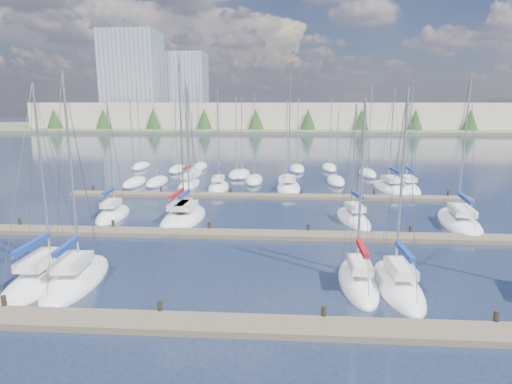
# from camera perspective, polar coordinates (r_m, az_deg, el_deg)

# --- Properties ---
(ground) EXTENTS (400.00, 400.00, 0.00)m
(ground) POSITION_cam_1_polar(r_m,az_deg,el_deg) (76.85, 2.28, 4.18)
(ground) COLOR #222C44
(ground) RESTS_ON ground
(dock_near) EXTENTS (44.00, 1.93, 1.10)m
(dock_near) POSITION_cam_1_polar(r_m,az_deg,el_deg) (20.92, -2.28, -17.36)
(dock_near) COLOR #6B5E4C
(dock_near) RESTS_ON ground
(dock_mid) EXTENTS (44.00, 1.93, 1.10)m
(dock_mid) POSITION_cam_1_polar(r_m,az_deg,el_deg) (33.78, 0.23, -5.69)
(dock_mid) COLOR #6B5E4C
(dock_mid) RESTS_ON ground
(dock_far) EXTENTS (44.00, 1.93, 1.10)m
(dock_far) POSITION_cam_1_polar(r_m,az_deg,el_deg) (47.30, 1.28, -0.55)
(dock_far) COLOR #6B5E4C
(dock_far) RESTS_ON ground
(sailboat_c) EXTENTS (3.43, 7.78, 12.75)m
(sailboat_c) POSITION_cam_1_polar(r_m,az_deg,el_deg) (27.75, -22.83, -10.62)
(sailboat_c) COLOR white
(sailboat_c) RESTS_ON ground
(sailboat_r) EXTENTS (2.55, 8.34, 13.62)m
(sailboat_r) POSITION_cam_1_polar(r_m,az_deg,el_deg) (55.14, 19.50, 0.60)
(sailboat_r) COLOR white
(sailboat_r) RESTS_ON ground
(sailboat_j) EXTENTS (3.01, 7.83, 13.07)m
(sailboat_j) POSITION_cam_1_polar(r_m,az_deg,el_deg) (39.09, -9.07, -3.34)
(sailboat_j) COLOR white
(sailboat_j) RESTS_ON ground
(sailboat_e) EXTENTS (2.42, 7.35, 11.89)m
(sailboat_e) POSITION_cam_1_polar(r_m,az_deg,el_deg) (26.13, 18.33, -11.68)
(sailboat_e) COLOR white
(sailboat_e) RESTS_ON ground
(sailboat_o) EXTENTS (2.55, 6.60, 12.54)m
(sailboat_o) POSITION_cam_1_polar(r_m,az_deg,el_deg) (52.18, -5.01, 0.65)
(sailboat_o) COLOR white
(sailboat_o) RESTS_ON ground
(sailboat_q) EXTENTS (3.97, 9.18, 12.82)m
(sailboat_q) POSITION_cam_1_polar(r_m,az_deg,el_deg) (54.09, 17.46, 0.51)
(sailboat_q) COLOR white
(sailboat_q) RESTS_ON ground
(sailboat_p) EXTENTS (2.82, 8.44, 14.24)m
(sailboat_p) POSITION_cam_1_polar(r_m,az_deg,el_deg) (52.01, 4.38, 0.60)
(sailboat_p) COLOR white
(sailboat_p) RESTS_ON ground
(sailboat_m) EXTENTS (4.38, 10.12, 13.42)m
(sailboat_m) POSITION_cam_1_polar(r_m,az_deg,el_deg) (41.11, 25.46, -3.63)
(sailboat_m) COLOR white
(sailboat_m) RESTS_ON ground
(sailboat_h) EXTENTS (2.81, 6.47, 11.03)m
(sailboat_h) POSITION_cam_1_polar(r_m,az_deg,el_deg) (41.57, -18.53, -2.89)
(sailboat_h) COLOR white
(sailboat_h) RESTS_ON ground
(sailboat_d) EXTENTS (2.15, 6.75, 11.37)m
(sailboat_d) POSITION_cam_1_polar(r_m,az_deg,el_deg) (25.98, 13.42, -11.52)
(sailboat_d) COLOR white
(sailboat_d) RESTS_ON ground
(sailboat_n) EXTENTS (2.51, 7.15, 12.93)m
(sailboat_n) POSITION_cam_1_polar(r_m,az_deg,el_deg) (54.09, -8.92, 0.96)
(sailboat_n) COLOR white
(sailboat_n) RESTS_ON ground
(sailboat_l) EXTENTS (3.29, 7.27, 10.94)m
(sailboat_l) POSITION_cam_1_polar(r_m,az_deg,el_deg) (39.06, 12.82, -3.50)
(sailboat_l) COLOR white
(sailboat_l) RESTS_ON ground
(sailboat_b) EXTENTS (2.91, 8.89, 12.19)m
(sailboat_b) POSITION_cam_1_polar(r_m,az_deg,el_deg) (28.96, -26.22, -10.00)
(sailboat_b) COLOR white
(sailboat_b) RESTS_ON ground
(sailboat_i) EXTENTS (3.24, 9.54, 15.16)m
(sailboat_i) POSITION_cam_1_polar(r_m,az_deg,el_deg) (39.62, -9.88, -3.15)
(sailboat_i) COLOR white
(sailboat_i) RESTS_ON ground
(distant_boats) EXTENTS (36.93, 20.75, 13.30)m
(distant_boats) POSITION_cam_1_polar(r_m,az_deg,el_deg) (61.06, -2.22, 2.43)
(distant_boats) COLOR #9EA0A5
(distant_boats) RESTS_ON ground
(shoreline) EXTENTS (400.00, 60.00, 38.00)m
(shoreline) POSITION_cam_1_polar(r_m,az_deg,el_deg) (166.62, -1.50, 10.95)
(shoreline) COLOR #666B51
(shoreline) RESTS_ON ground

